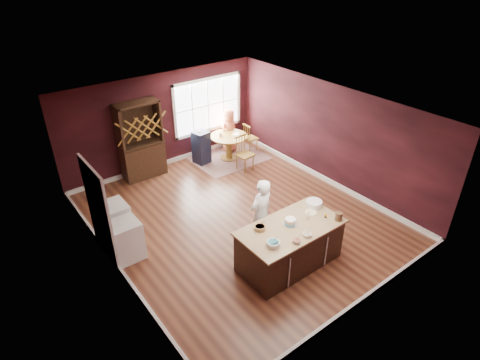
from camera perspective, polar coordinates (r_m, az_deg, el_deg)
name	(u,v)px	position (r m, az deg, el deg)	size (l,w,h in m)	color
room_shell	(238,168)	(8.89, -0.34, 1.71)	(7.00, 7.00, 7.00)	brown
window	(208,105)	(12.22, -4.60, 10.58)	(2.36, 0.10, 1.66)	white
doorway	(99,215)	(8.41, -19.37, -4.66)	(0.08, 1.26, 2.13)	white
kitchen_island	(289,246)	(8.15, 7.04, -9.30)	(2.10, 1.10, 0.92)	#392618
dining_table	(229,142)	(12.04, -1.61, 5.38)	(1.12, 1.12, 0.75)	brown
baker	(261,214)	(8.34, 2.98, -4.85)	(0.59, 0.39, 1.61)	white
layer_cake	(290,221)	(7.88, 7.16, -5.88)	(0.30, 0.30, 0.12)	white
bowl_blue	(273,244)	(7.33, 4.74, -9.03)	(0.25, 0.25, 0.09)	silver
bowl_yellow	(260,228)	(7.70, 2.85, -6.81)	(0.22, 0.22, 0.08)	#A4813A
bowl_pink	(297,242)	(7.46, 8.05, -8.66)	(0.16, 0.16, 0.06)	silver
bowl_olive	(307,235)	(7.64, 9.54, -7.69)	(0.17, 0.17, 0.06)	#F8E4B5
drinking_glass	(308,216)	(8.05, 9.64, -5.08)	(0.08, 0.08, 0.16)	white
dinner_plate	(311,212)	(8.29, 10.10, -4.56)	(0.24, 0.24, 0.02)	beige
white_tub	(314,203)	(8.49, 10.47, -3.30)	(0.34, 0.34, 0.12)	silver
stoneware_crock	(339,216)	(8.15, 13.86, -5.05)	(0.15, 0.15, 0.17)	#453223
toy_figurine	(326,216)	(8.19, 12.08, -5.00)	(0.05, 0.05, 0.08)	orange
rug	(229,158)	(12.27, -1.57, 3.14)	(2.12, 1.64, 0.01)	brown
chair_east	(251,137)	(12.59, 1.52, 6.15)	(0.38, 0.36, 0.91)	olive
chair_south	(245,153)	(11.39, 0.72, 3.80)	(0.44, 0.42, 1.04)	brown
chair_north	(224,131)	(12.83, -2.28, 6.93)	(0.44, 0.41, 1.04)	brown
seated_woman	(229,130)	(12.49, -1.59, 7.07)	(0.67, 0.43, 1.36)	#E77256
high_chair	(201,147)	(11.86, -5.53, 4.73)	(0.42, 0.42, 1.03)	black
toddler	(201,136)	(11.81, -5.59, 6.21)	(0.18, 0.14, 0.26)	#8CA5BF
table_plate	(236,134)	(12.02, -0.57, 6.52)	(0.21, 0.21, 0.02)	beige
table_cup	(221,134)	(11.92, -2.78, 6.48)	(0.12, 0.12, 0.10)	white
hutch	(141,141)	(11.17, -13.94, 5.46)	(1.17, 0.49, 2.15)	black
washer	(126,240)	(8.57, -15.89, -8.22)	(0.59, 0.57, 0.86)	white
dryer	(114,224)	(9.05, -17.53, -5.95)	(0.64, 0.62, 0.93)	silver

